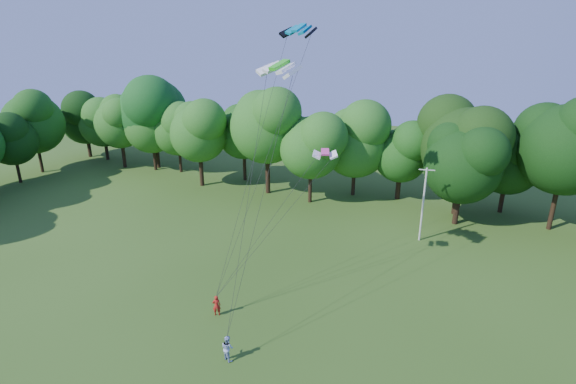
% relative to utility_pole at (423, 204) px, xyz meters
% --- Properties ---
extents(utility_pole, '(1.40, 0.31, 7.04)m').
position_rel_utility_pole_xyz_m(utility_pole, '(0.00, 0.00, 0.00)').
color(utility_pole, beige).
rests_on(utility_pole, ground).
extents(kite_flyer_left, '(0.67, 0.61, 1.54)m').
position_rel_utility_pole_xyz_m(kite_flyer_left, '(-11.28, -17.45, -2.89)').
color(kite_flyer_left, '#B51E17').
rests_on(kite_flyer_left, ground).
extents(kite_flyer_right, '(0.97, 0.88, 1.63)m').
position_rel_utility_pole_xyz_m(kite_flyer_right, '(-8.36, -20.99, -2.84)').
color(kite_flyer_right, '#A2B6E1').
rests_on(kite_flyer_right, ground).
extents(kite_teal, '(2.94, 1.93, 0.64)m').
position_rel_utility_pole_xyz_m(kite_teal, '(-9.17, -7.80, 15.02)').
color(kite_teal, '#057BA0').
rests_on(kite_teal, ground).
extents(kite_green, '(3.33, 2.49, 0.65)m').
position_rel_utility_pole_xyz_m(kite_green, '(-8.36, -13.13, 12.83)').
color(kite_green, green).
rests_on(kite_green, ground).
extents(kite_pink, '(1.94, 1.41, 0.37)m').
position_rel_utility_pole_xyz_m(kite_pink, '(-6.16, -10.18, 6.72)').
color(kite_pink, '#E03E95').
rests_on(kite_pink, ground).
extents(tree_back_west, '(10.27, 10.27, 14.94)m').
position_rel_utility_pole_xyz_m(tree_back_west, '(-37.32, 9.48, 5.67)').
color(tree_back_west, '#342415').
rests_on(tree_back_west, ground).
extents(tree_back_center, '(9.17, 9.17, 13.33)m').
position_rel_utility_pole_xyz_m(tree_back_center, '(2.55, 8.04, 4.67)').
color(tree_back_center, black).
rests_on(tree_back_center, ground).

